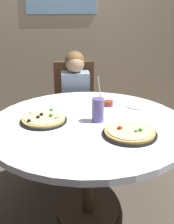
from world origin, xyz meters
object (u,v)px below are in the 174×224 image
Objects in this scene: pizza_veggie at (130,132)px; sauce_bowl at (109,103)px; soda_cup at (98,110)px; chair_wooden at (75,105)px; plate_small at (139,106)px; pizza_cheese at (44,119)px; dining_table at (88,133)px; diner_child at (76,116)px.

pizza_veggie is 4.74× the size of sauce_bowl.
soda_cup is 4.39× the size of sauce_bowl.
chair_wooden is 5.28× the size of plate_small.
soda_cup is at bearing -147.07° from plate_small.
pizza_cheese is at bearing -108.23° from chair_wooden.
chair_wooden is at bearing 120.87° from plate_small.
sauce_bowl is 0.39× the size of plate_small.
chair_wooden is 2.86× the size of pizza_veggie.
chair_wooden is 13.57× the size of sauce_bowl.
chair_wooden is 3.03× the size of pizza_cheese.
chair_wooden is at bearing 100.36° from pizza_veggie.
pizza_cheese is at bearing 171.43° from dining_table.
pizza_cheese is at bearing -112.02° from diner_child.
dining_table is at bearing -177.53° from soda_cup.
pizza_veggie is 1.85× the size of plate_small.
diner_child is at bearing 90.20° from dining_table.
dining_table is at bearing -90.19° from chair_wooden.
dining_table is at bearing -8.57° from pizza_cheese.
pizza_cheese is at bearing 173.44° from soda_cup.
sauce_bowl is at bearing 168.78° from plate_small.
pizza_cheese is at bearing -165.06° from plate_small.
dining_table is 7.45× the size of plate_small.
dining_table is 0.96m from chair_wooden.
diner_child is 3.52× the size of soda_cup.
diner_child is 0.83m from pizza_cheese.
chair_wooden reaches higher than dining_table.
soda_cup is at bearing -115.53° from sauce_bowl.
diner_child reaches higher than dining_table.
diner_child reaches higher than pizza_cheese.
soda_cup is at bearing -84.82° from diner_child.
chair_wooden is at bearing 88.16° from diner_child.
soda_cup is at bearing 122.85° from pizza_veggie.
dining_table is 0.31m from pizza_cheese.
diner_child is (-0.01, -0.18, -0.05)m from chair_wooden.
diner_child reaches higher than pizza_veggie.
plate_small is (0.72, 0.19, -0.01)m from pizza_cheese.
dining_table is at bearing -151.02° from plate_small.
soda_cup is (-0.15, 0.24, 0.06)m from pizza_veggie.
diner_child is at bearing 129.18° from plate_small.
diner_child is 6.01× the size of plate_small.
soda_cup is (0.06, -0.95, 0.30)m from chair_wooden.
pizza_veggie reaches higher than dining_table.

